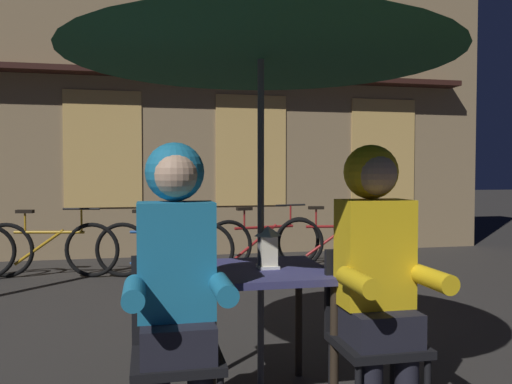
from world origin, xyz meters
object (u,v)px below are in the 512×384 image
Objects in this scene: chair_left at (176,341)px; bicycle_second at (49,249)px; bicycle_third at (165,248)px; lantern at (268,246)px; bicycle_fifth at (337,241)px; chair_right at (371,328)px; bicycle_fourth at (264,242)px; patio_umbrella at (261,24)px; person_left_hooded at (176,266)px; person_right_hooded at (377,258)px; cafe_table at (261,287)px.

chair_left is 4.37m from bicycle_second.
lantern is at bearing -83.08° from bicycle_third.
bicycle_fifth is at bearing 60.16° from chair_left.
lantern reaches higher than chair_right.
chair_left is 4.42m from bicycle_fourth.
patio_umbrella is 2.66× the size of chair_right.
patio_umbrella is 1.37m from person_left_hooded.
chair_right is at bearing -95.67° from bicycle_fourth.
chair_left is at bearing 90.00° from person_left_hooded.
bicycle_fifth is (1.82, 3.72, -0.51)m from lantern.
person_right_hooded is (0.48, -0.43, -1.21)m from patio_umbrella.
bicycle_third is at bearing 96.32° from cafe_table.
patio_umbrella is 1.39× the size of bicycle_third.
bicycle_second is at bearing 106.75° from person_left_hooded.
bicycle_fifth is (2.34, 4.14, -0.50)m from person_left_hooded.
person_right_hooded is at bearing -41.57° from patio_umbrella.
person_right_hooded is at bearing -3.39° from chair_left.
patio_umbrella reaches higher than lantern.
chair_right is 0.53× the size of bicycle_second.
chair_right is 0.36m from person_right_hooded.
bicycle_third is at bearing 96.92° from lantern.
cafe_table is 0.45× the size of bicycle_second.
bicycle_second is 2.65m from bicycle_fourth.
bicycle_fourth is at bearing 173.47° from bicycle_fifth.
bicycle_fifth is at bearing 63.38° from cafe_table.
person_left_hooded is 0.84× the size of bicycle_third.
bicycle_third is (-0.39, 3.56, -1.71)m from patio_umbrella.
bicycle_fourth is (0.42, 4.19, -0.14)m from chair_right.
lantern is at bearing 136.59° from person_right_hooded.
cafe_table is 0.85× the size of chair_left.
bicycle_fourth is at bearing 76.81° from cafe_table.
patio_umbrella is 1.65× the size of person_left_hooded.
bicycle_second is at bearing -179.68° from bicycle_fourth.
bicycle_fifth is (1.38, 4.08, -0.14)m from chair_right.
chair_right is 4.22m from bicycle_fourth.
person_left_hooded is 4.02m from bicycle_third.
bicycle_fourth is at bearing 72.06° from person_left_hooded.
chair_right reaches higher than bicycle_fourth.
bicycle_fourth is (1.38, 4.19, -0.14)m from chair_left.
chair_left is 3.93m from bicycle_third.
patio_umbrella is 10.00× the size of lantern.
person_right_hooded reaches higher than bicycle_second.
cafe_table is 0.23m from lantern.
patio_umbrella is at bearing 138.43° from person_right_hooded.
patio_umbrella is at bearing 37.55° from chair_left.
bicycle_fourth is at bearing 77.38° from lantern.
chair_right is at bearing -37.55° from cafe_table.
bicycle_second is at bearing 118.14° from chair_right.
bicycle_fourth is (1.29, 0.26, 0.00)m from bicycle_third.
person_left_hooded and person_right_hooded have the same top height.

